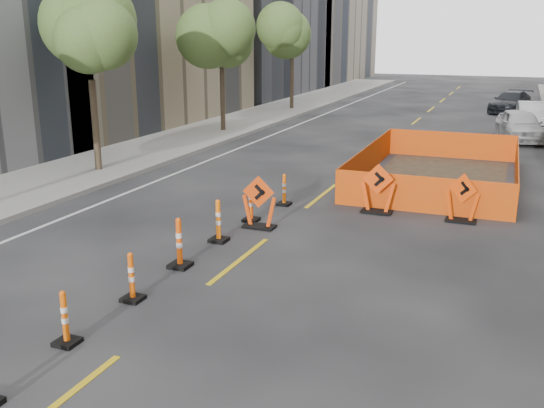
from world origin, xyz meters
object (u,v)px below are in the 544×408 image
at_px(chevron_sign_center, 378,188).
at_px(channelizer_6, 218,221).
at_px(channelizer_5, 179,243).
at_px(chevron_sign_left, 259,202).
at_px(chevron_sign_right, 463,198).
at_px(channelizer_4, 131,277).
at_px(channelizer_7, 251,203).
at_px(parked_car_near, 520,125).
at_px(parked_car_mid, 532,115).
at_px(parked_car_far, 511,102).
at_px(channelizer_8, 284,190).
at_px(channelizer_3, 65,318).

bearing_deg(chevron_sign_center, channelizer_6, -142.83).
height_order(channelizer_5, chevron_sign_left, chevron_sign_left).
distance_m(chevron_sign_center, chevron_sign_right, 2.27).
xyz_separation_m(channelizer_4, channelizer_7, (0.02, 5.42, 0.03)).
distance_m(channelizer_5, chevron_sign_left, 3.21).
relative_size(chevron_sign_left, chevron_sign_center, 0.98).
relative_size(parked_car_near, parked_car_mid, 1.06).
bearing_deg(chevron_sign_center, chevron_sign_right, -14.36).
bearing_deg(parked_car_far, channelizer_4, -86.26).
height_order(channelizer_8, chevron_sign_left, chevron_sign_left).
height_order(channelizer_4, channelizer_6, channelizer_6).
distance_m(channelizer_6, parked_car_mid, 24.12).
distance_m(channelizer_3, chevron_sign_right, 10.66).
bearing_deg(chevron_sign_center, channelizer_3, -122.69).
bearing_deg(channelizer_4, channelizer_3, -90.48).
bearing_deg(channelizer_7, channelizer_5, -90.99).
relative_size(channelizer_6, parked_car_far, 0.23).
relative_size(channelizer_5, chevron_sign_left, 0.80).
xyz_separation_m(channelizer_6, chevron_sign_right, (5.27, 3.85, 0.14)).
bearing_deg(chevron_sign_left, channelizer_6, -116.86).
height_order(channelizer_6, channelizer_7, channelizer_6).
xyz_separation_m(channelizer_3, parked_car_near, (6.52, 23.57, 0.26)).
distance_m(channelizer_5, channelizer_7, 3.62).
height_order(channelizer_5, parked_car_mid, parked_car_mid).
xyz_separation_m(channelizer_7, channelizer_8, (0.26, 1.81, -0.04)).
xyz_separation_m(channelizer_7, parked_car_far, (5.84, 27.38, 0.15)).
relative_size(chevron_sign_center, parked_car_far, 0.31).
distance_m(channelizer_3, channelizer_6, 5.42).
bearing_deg(channelizer_7, channelizer_8, 81.94).
relative_size(chevron_sign_center, chevron_sign_right, 1.06).
bearing_deg(parked_car_far, chevron_sign_right, -77.54).
bearing_deg(parked_car_near, channelizer_6, -121.71).
bearing_deg(chevron_sign_left, channelizer_7, 126.43).
distance_m(channelizer_3, channelizer_8, 9.04).
distance_m(channelizer_3, parked_car_far, 35.11).
bearing_deg(chevron_sign_left, channelizer_5, -106.20).
height_order(channelizer_6, parked_car_near, parked_car_near).
bearing_deg(channelizer_7, chevron_sign_center, 34.51).
relative_size(channelizer_8, chevron_sign_center, 0.67).
xyz_separation_m(channelizer_5, parked_car_far, (5.91, 31.00, 0.11)).
xyz_separation_m(chevron_sign_center, parked_car_near, (3.53, 14.31, 0.02)).
xyz_separation_m(channelizer_4, parked_car_near, (6.50, 21.76, 0.25)).
height_order(channelizer_4, chevron_sign_left, chevron_sign_left).
relative_size(channelizer_8, parked_car_near, 0.22).
relative_size(channelizer_6, parked_car_near, 0.25).
height_order(channelizer_3, parked_car_mid, parked_car_mid).
bearing_deg(channelizer_3, parked_car_near, 74.54).
distance_m(channelizer_3, parked_car_mid, 29.35).
xyz_separation_m(channelizer_5, channelizer_6, (0.01, 1.81, -0.03)).
distance_m(chevron_sign_center, parked_car_far, 25.52).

